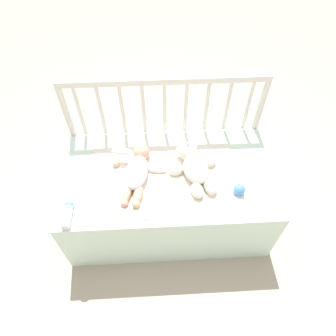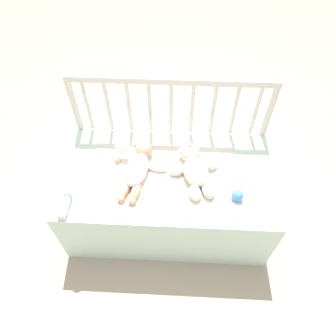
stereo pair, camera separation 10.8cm
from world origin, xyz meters
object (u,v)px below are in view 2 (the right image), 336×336
Objects in this scene: baby_bottle at (65,205)px; teddy_bear at (195,169)px; toy_ball at (237,196)px; baby at (138,168)px.

teddy_bear is at bearing 20.62° from baby_bottle.
baby_bottle is at bearing -174.05° from toy_ball.
baby is at bearing -178.56° from teddy_bear.
baby is at bearing 164.49° from toy_ball.
teddy_bear reaches higher than baby_bottle.
toy_ball is 0.91m from baby_bottle.
baby_bottle is at bearing -145.20° from baby.
baby_bottle is (-0.36, -0.25, -0.02)m from baby.
baby is at bearing 34.80° from baby_bottle.
teddy_bear is 0.72m from baby_bottle.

